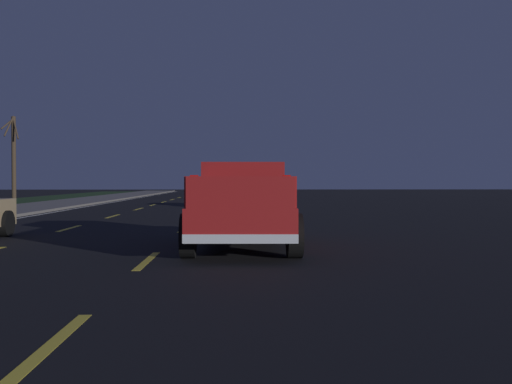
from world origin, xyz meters
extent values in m
plane|color=black|center=(27.00, 0.00, 0.00)|extent=(144.00, 144.00, 0.00)
cube|color=slate|center=(27.00, 7.45, 0.06)|extent=(108.00, 4.00, 0.12)
cube|color=yellow|center=(4.31, -1.75, 0.00)|extent=(2.40, 0.14, 0.01)
cube|color=yellow|center=(9.80, -1.75, 0.00)|extent=(2.40, 0.14, 0.01)
cube|color=yellow|center=(16.75, -1.75, 0.00)|extent=(2.40, 0.14, 0.01)
cube|color=yellow|center=(22.90, -1.75, 0.00)|extent=(2.40, 0.14, 0.01)
cube|color=yellow|center=(28.75, -1.75, 0.00)|extent=(2.40, 0.14, 0.01)
cube|color=yellow|center=(34.56, -1.75, 0.00)|extent=(2.40, 0.14, 0.01)
cube|color=yellow|center=(40.70, -1.75, 0.00)|extent=(2.40, 0.14, 0.01)
cube|color=yellow|center=(47.60, -1.75, 0.00)|extent=(2.40, 0.14, 0.01)
cube|color=yellow|center=(54.54, -1.75, 0.00)|extent=(2.40, 0.14, 0.01)
cube|color=yellow|center=(61.20, -1.75, 0.00)|extent=(2.40, 0.14, 0.01)
cube|color=yellow|center=(66.26, -1.75, 0.00)|extent=(2.40, 0.14, 0.01)
cube|color=yellow|center=(71.33, -1.75, 0.00)|extent=(2.40, 0.14, 0.01)
cube|color=yellow|center=(76.72, -1.75, 0.00)|extent=(2.40, 0.14, 0.01)
cube|color=yellow|center=(17.11, 1.75, 0.00)|extent=(2.40, 0.14, 0.01)
cube|color=yellow|center=(23.28, 1.75, 0.00)|extent=(2.40, 0.14, 0.01)
cube|color=yellow|center=(29.54, 1.75, 0.00)|extent=(2.40, 0.14, 0.01)
cube|color=yellow|center=(34.60, 1.75, 0.00)|extent=(2.40, 0.14, 0.01)
cube|color=yellow|center=(39.74, 1.75, 0.00)|extent=(2.40, 0.14, 0.01)
cube|color=yellow|center=(44.86, 1.75, 0.00)|extent=(2.40, 0.14, 0.01)
cube|color=yellow|center=(50.44, 1.75, 0.00)|extent=(2.40, 0.14, 0.01)
cube|color=yellow|center=(56.99, 1.75, 0.00)|extent=(2.40, 0.14, 0.01)
cube|color=yellow|center=(62.41, 1.75, 0.00)|extent=(2.40, 0.14, 0.01)
cube|color=yellow|center=(68.60, 1.75, 0.00)|extent=(2.40, 0.14, 0.01)
cube|color=yellow|center=(74.05, 1.75, 0.00)|extent=(2.40, 0.14, 0.01)
cube|color=yellow|center=(80.52, 1.75, 0.00)|extent=(2.40, 0.14, 0.01)
cube|color=silver|center=(27.00, 5.15, 0.00)|extent=(108.00, 0.14, 0.01)
cube|color=maroon|center=(11.91, -3.50, 0.67)|extent=(5.44, 2.12, 0.60)
cube|color=maroon|center=(13.10, -3.53, 1.42)|extent=(2.20, 1.89, 0.90)
cube|color=#1E2833|center=(12.05, -3.50, 1.47)|extent=(0.07, 1.44, 0.50)
cube|color=maroon|center=(10.85, -2.54, 1.25)|extent=(3.03, 0.15, 0.56)
cube|color=maroon|center=(10.81, -4.41, 1.25)|extent=(3.03, 0.15, 0.56)
cube|color=maroon|center=(9.25, -3.44, 1.25)|extent=(0.12, 1.88, 0.56)
cube|color=silver|center=(9.25, -3.44, 0.45)|extent=(0.17, 2.00, 0.16)
cube|color=red|center=(9.28, -2.64, 1.45)|extent=(0.06, 0.14, 0.20)
cube|color=red|center=(9.24, -4.24, 1.45)|extent=(0.06, 0.14, 0.20)
cylinder|color=black|center=(13.72, -2.54, 0.42)|extent=(0.84, 0.28, 0.84)
cylinder|color=black|center=(13.67, -4.54, 0.42)|extent=(0.84, 0.28, 0.84)
cylinder|color=black|center=(10.15, -2.46, 0.42)|extent=(0.84, 0.28, 0.84)
cylinder|color=black|center=(10.11, -4.46, 0.42)|extent=(0.84, 0.28, 0.84)
cube|color=silver|center=(31.87, -3.67, 0.63)|extent=(4.41, 1.82, 0.70)
cube|color=#1E2833|center=(31.62, -3.67, 1.26)|extent=(2.47, 1.60, 0.56)
cylinder|color=black|center=(33.37, -2.78, 0.34)|extent=(0.68, 0.22, 0.68)
cylinder|color=black|center=(33.36, -4.58, 0.34)|extent=(0.68, 0.22, 0.68)
cylinder|color=black|center=(30.38, -2.76, 0.34)|extent=(0.68, 0.22, 0.68)
cylinder|color=black|center=(30.37, -4.56, 0.34)|extent=(0.68, 0.22, 0.68)
cube|color=red|center=(29.72, -3.66, 0.68)|extent=(0.09, 1.51, 0.10)
cylinder|color=black|center=(14.55, 2.65, 0.34)|extent=(0.68, 0.22, 0.68)
cylinder|color=#423323|center=(37.42, 11.13, 2.81)|extent=(0.28, 0.28, 5.62)
cylinder|color=#423323|center=(37.05, 11.37, 5.11)|extent=(0.79, 0.63, 0.83)
cylinder|color=#423323|center=(37.10, 10.87, 4.82)|extent=(0.73, 0.63, 1.44)
cylinder|color=#423323|center=(36.99, 11.25, 4.96)|extent=(0.96, 0.35, 1.41)
camera|label=1|loc=(-0.82, -3.40, 1.45)|focal=40.98mm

